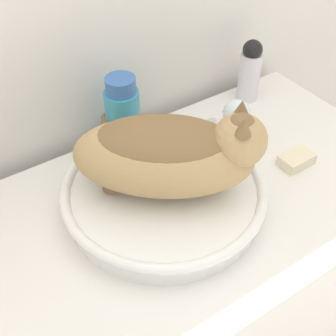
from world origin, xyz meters
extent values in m
cube|color=white|center=(0.00, 0.26, 0.40)|extent=(1.16, 0.52, 0.81)
cylinder|color=white|center=(0.06, 0.28, 0.83)|extent=(0.36, 0.36, 0.05)
torus|color=white|center=(0.06, 0.28, 0.85)|extent=(0.38, 0.38, 0.02)
ellipsoid|color=tan|center=(0.06, 0.28, 0.93)|extent=(0.35, 0.32, 0.13)
ellipsoid|color=brown|center=(0.06, 0.28, 0.97)|extent=(0.27, 0.25, 0.06)
sphere|color=tan|center=(0.16, 0.20, 0.97)|extent=(0.09, 0.09, 0.09)
sphere|color=brown|center=(0.16, 0.20, 1.00)|extent=(0.05, 0.05, 0.05)
cone|color=brown|center=(0.14, 0.18, 1.02)|extent=(0.03, 0.03, 0.03)
cone|color=brown|center=(0.17, 0.22, 1.02)|extent=(0.03, 0.03, 0.03)
cylinder|color=brown|center=(0.01, 0.40, 0.88)|extent=(0.12, 0.20, 0.03)
cylinder|color=silver|center=(0.28, 0.34, 0.84)|extent=(0.04, 0.04, 0.06)
cylinder|color=silver|center=(0.23, 0.33, 0.89)|extent=(0.10, 0.05, 0.07)
sphere|color=silver|center=(0.28, 0.34, 0.90)|extent=(0.06, 0.06, 0.06)
cylinder|color=teal|center=(0.08, 0.47, 0.88)|extent=(0.07, 0.07, 0.14)
cylinder|color=#3866AD|center=(0.08, 0.47, 0.97)|extent=(0.06, 0.06, 0.03)
cylinder|color=silver|center=(0.43, 0.47, 0.87)|extent=(0.05, 0.05, 0.12)
sphere|color=black|center=(0.43, 0.47, 0.94)|extent=(0.05, 0.05, 0.05)
cube|color=beige|center=(0.35, 0.22, 0.82)|extent=(0.07, 0.05, 0.02)
camera|label=1|loc=(-0.28, -0.24, 1.46)|focal=50.00mm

